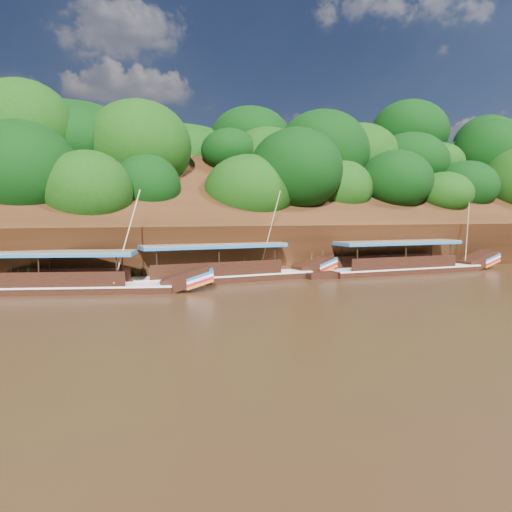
{
  "coord_description": "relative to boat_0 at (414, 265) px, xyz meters",
  "views": [
    {
      "loc": [
        -11.83,
        -23.24,
        4.5
      ],
      "look_at": [
        0.78,
        7.0,
        1.79
      ],
      "focal_mm": 35.0,
      "sensor_mm": 36.0,
      "label": 1
    }
  ],
  "objects": [
    {
      "name": "boat_1",
      "position": [
        -14.5,
        0.96,
        0.02
      ],
      "size": [
        15.07,
        3.22,
        6.58
      ],
      "rotation": [
        0.0,
        0.0,
        0.06
      ],
      "color": "black",
      "rests_on": "ground"
    },
    {
      "name": "boat_0",
      "position": [
        0.0,
        0.0,
        0.0
      ],
      "size": [
        15.55,
        2.62,
        5.93
      ],
      "rotation": [
        0.0,
        0.0,
        -0.0
      ],
      "color": "black",
      "rests_on": "ground"
    },
    {
      "name": "reeds",
      "position": [
        -17.22,
        1.84,
        0.33
      ],
      "size": [
        49.58,
        2.45,
        2.08
      ],
      "color": "#326D1B",
      "rests_on": "ground"
    },
    {
      "name": "riverbank",
      "position": [
        -14.37,
        15.08,
        1.32
      ],
      "size": [
        120.0,
        30.06,
        19.4
      ],
      "color": "black",
      "rests_on": "ground"
    },
    {
      "name": "ground",
      "position": [
        -14.36,
        -7.65,
        -0.57
      ],
      "size": [
        160.0,
        160.0,
        0.0
      ],
      "primitive_type": "plane",
      "color": "black",
      "rests_on": "ground"
    },
    {
      "name": "boat_2",
      "position": [
        -24.94,
        -0.45,
        -0.02
      ],
      "size": [
        15.23,
        6.35,
        6.43
      ],
      "rotation": [
        0.0,
        0.0,
        -0.3
      ],
      "color": "black",
      "rests_on": "ground"
    }
  ]
}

